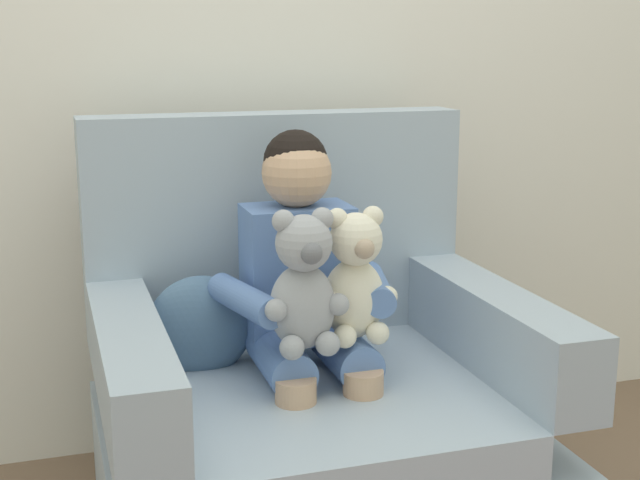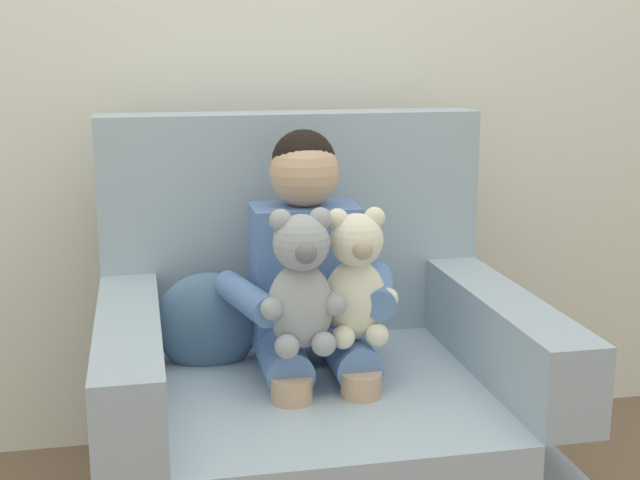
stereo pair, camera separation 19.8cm
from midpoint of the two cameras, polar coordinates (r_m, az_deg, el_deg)
name	(u,v)px [view 2 (the right image)]	position (r m, az deg, el deg)	size (l,w,h in m)	color
back_wall	(272,3)	(2.63, -0.88, 15.05)	(6.00, 0.10, 2.60)	silver
armchair	(314,406)	(2.22, 2.23, -10.73)	(1.02, 0.90, 1.01)	#9EADBC
seated_child	(310,285)	(2.13, 2.01, -2.97)	(0.45, 0.39, 0.82)	#597AB7
plush_cream	(356,280)	(2.02, 5.15, -2.62)	(0.19, 0.15, 0.31)	silver
plush_grey	(301,285)	(1.95, 1.68, -2.97)	(0.19, 0.16, 0.32)	#9E9EA3
throw_pillow	(208,323)	(2.21, -4.72, -5.42)	(0.26, 0.12, 0.26)	slate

